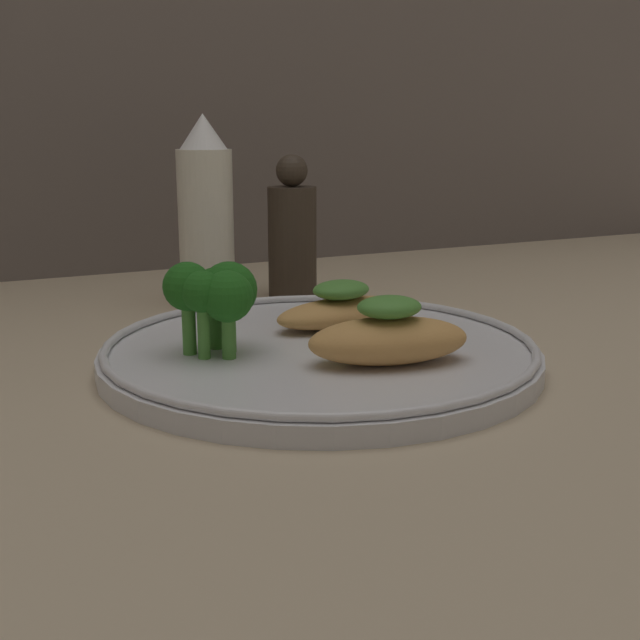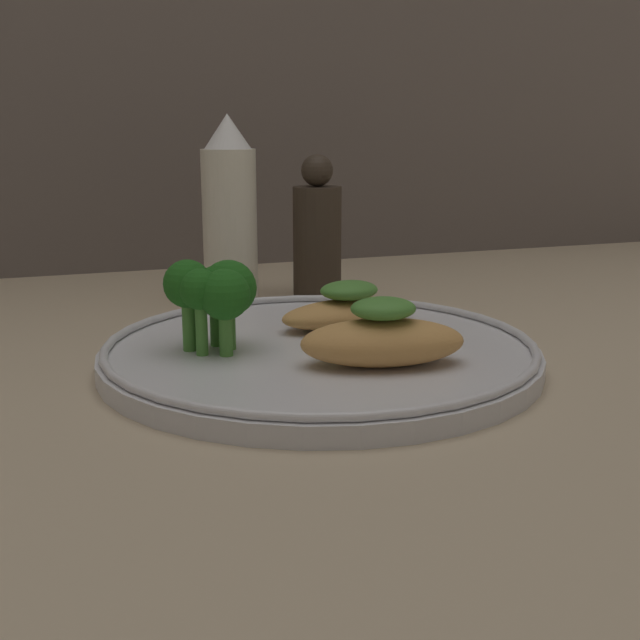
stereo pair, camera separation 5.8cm
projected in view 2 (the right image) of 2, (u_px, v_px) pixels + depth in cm
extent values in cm
cube|color=tan|center=(320.00, 372.00, 58.79)|extent=(180.00, 180.00, 1.00)
cylinder|color=silver|center=(320.00, 356.00, 58.50)|extent=(31.83, 31.83, 1.40)
torus|color=silver|center=(320.00, 343.00, 58.26)|extent=(31.23, 31.23, 0.60)
ellipsoid|color=tan|center=(383.00, 342.00, 53.57)|extent=(11.95, 7.50, 3.14)
ellipsoid|color=#478433|center=(383.00, 309.00, 53.02)|extent=(5.03, 4.36, 1.50)
ellipsoid|color=tan|center=(349.00, 313.00, 63.94)|extent=(12.36, 6.80, 2.21)
ellipsoid|color=#478433|center=(349.00, 290.00, 63.50)|extent=(5.37, 4.58, 1.49)
cylinder|color=#4C8E38|center=(230.00, 328.00, 57.33)|extent=(0.85, 0.85, 3.09)
sphere|color=#1E5B19|center=(229.00, 288.00, 56.63)|extent=(4.00, 4.00, 4.00)
cylinder|color=#4C8E38|center=(217.00, 326.00, 58.34)|extent=(1.02, 1.02, 2.96)
sphere|color=#1E5B19|center=(216.00, 290.00, 57.70)|extent=(3.45, 3.45, 3.45)
cylinder|color=#4C8E38|center=(189.00, 326.00, 56.97)|extent=(0.97, 0.97, 3.66)
sphere|color=#1E5B19|center=(187.00, 284.00, 56.25)|extent=(3.43, 3.43, 3.43)
cylinder|color=#4C8E38|center=(202.00, 329.00, 55.82)|extent=(0.85, 0.85, 3.70)
sphere|color=#1E5B19|center=(200.00, 289.00, 55.14)|extent=(2.88, 2.88, 2.88)
cylinder|color=#4C8E38|center=(225.00, 333.00, 55.98)|extent=(0.95, 0.95, 3.12)
sphere|color=#1E5B19|center=(224.00, 294.00, 55.31)|extent=(3.56, 3.56, 3.56)
cylinder|color=silver|center=(230.00, 227.00, 77.81)|extent=(5.27, 5.27, 14.87)
cone|color=white|center=(227.00, 131.00, 75.65)|extent=(4.48, 4.48, 3.27)
cylinder|color=#382D23|center=(317.00, 242.00, 81.14)|extent=(4.90, 4.90, 11.10)
sphere|color=#382D23|center=(317.00, 170.00, 79.44)|extent=(3.19, 3.19, 3.19)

